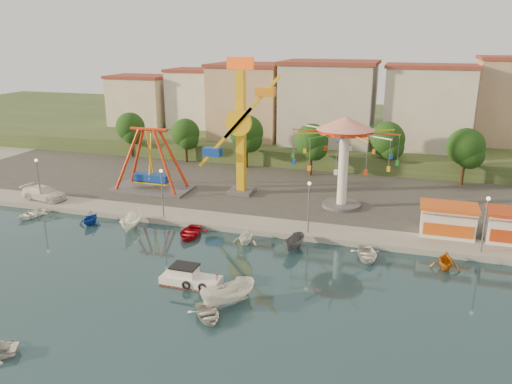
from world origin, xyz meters
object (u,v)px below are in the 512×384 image
at_px(rowboat_a, 207,314).
at_px(skiff, 228,295).
at_px(wave_swinger, 345,142).
at_px(cabin_motorboat, 190,279).
at_px(van, 44,193).
at_px(pirate_ship_ride, 151,161).
at_px(kamikaze_tower, 243,131).

xyz_separation_m(rowboat_a, skiff, (0.81, 2.13, 0.57)).
distance_m(rowboat_a, skiff, 2.35).
height_order(wave_swinger, cabin_motorboat, wave_swinger).
height_order(rowboat_a, van, van).
xyz_separation_m(pirate_ship_ride, van, (-10.46, -7.40, -2.97)).
xyz_separation_m(wave_swinger, rowboat_a, (-5.94, -25.77, -7.85)).
distance_m(pirate_ship_ride, rowboat_a, 31.32).
relative_size(kamikaze_tower, rowboat_a, 4.95).
bearing_deg(cabin_motorboat, van, 151.94).
distance_m(kamikaze_tower, skiff, 26.96).
bearing_deg(pirate_ship_ride, van, -144.73).
height_order(cabin_motorboat, skiff, skiff).
bearing_deg(skiff, rowboat_a, -74.00).
xyz_separation_m(wave_swinger, skiff, (-5.13, -23.65, -7.28)).
height_order(wave_swinger, skiff, wave_swinger).
bearing_deg(van, kamikaze_tower, -60.65).
height_order(pirate_ship_ride, rowboat_a, pirate_ship_ride).
relative_size(pirate_ship_ride, cabin_motorboat, 2.03).
xyz_separation_m(wave_swinger, van, (-34.45, -7.90, -6.77)).
height_order(pirate_ship_ride, kamikaze_tower, kamikaze_tower).
distance_m(cabin_motorboat, rowboat_a, 5.45).
bearing_deg(rowboat_a, skiff, 29.85).
bearing_deg(kamikaze_tower, van, -157.66).
bearing_deg(wave_swinger, van, -167.09).
xyz_separation_m(pirate_ship_ride, skiff, (18.87, -23.15, -3.48)).
bearing_deg(kamikaze_tower, pirate_ship_ride, -171.67).
relative_size(pirate_ship_ride, kamikaze_tower, 0.61).
height_order(kamikaze_tower, rowboat_a, kamikaze_tower).
bearing_deg(rowboat_a, cabin_motorboat, 88.43).
relative_size(pirate_ship_ride, van, 1.76).
distance_m(cabin_motorboat, van, 28.62).
bearing_deg(cabin_motorboat, pirate_ship_ride, 125.33).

